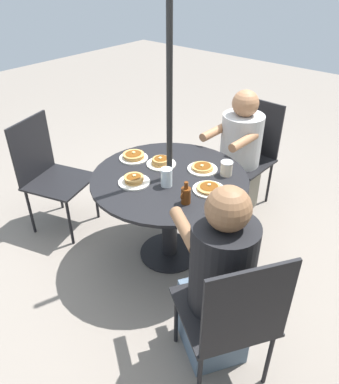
# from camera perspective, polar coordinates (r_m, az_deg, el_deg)

# --- Properties ---
(ground_plane) EXTENTS (12.00, 12.00, 0.00)m
(ground_plane) POSITION_cam_1_polar(r_m,az_deg,el_deg) (3.03, 0.00, -9.24)
(ground_plane) COLOR gray
(patio_table) EXTENTS (1.10, 1.10, 0.70)m
(patio_table) POSITION_cam_1_polar(r_m,az_deg,el_deg) (2.69, 0.00, -0.40)
(patio_table) COLOR black
(patio_table) RESTS_ON ground
(umbrella_pole) EXTENTS (0.04, 0.04, 2.14)m
(umbrella_pole) POSITION_cam_1_polar(r_m,az_deg,el_deg) (2.44, 0.00, 9.74)
(umbrella_pole) COLOR black
(umbrella_pole) RESTS_ON ground
(patio_chair_north) EXTENTS (0.64, 0.64, 0.95)m
(patio_chair_north) POSITION_cam_1_polar(r_m,az_deg,el_deg) (1.96, 9.59, -17.83)
(patio_chair_north) COLOR black
(patio_chair_north) RESTS_ON ground
(diner_north) EXTENTS (0.54, 0.58, 1.17)m
(diner_north) POSITION_cam_1_polar(r_m,az_deg,el_deg) (2.06, 7.40, -13.96)
(diner_north) COLOR slate
(diner_north) RESTS_ON ground
(patio_chair_east) EXTENTS (0.48, 0.48, 0.95)m
(patio_chair_east) POSITION_cam_1_polar(r_m,az_deg,el_deg) (3.47, 12.08, 6.46)
(patio_chair_east) COLOR black
(patio_chair_east) RESTS_ON ground
(diner_east) EXTENTS (0.54, 0.36, 1.10)m
(diner_east) POSITION_cam_1_polar(r_m,az_deg,el_deg) (3.33, 10.33, 5.04)
(diner_east) COLOR gray
(diner_east) RESTS_ON ground
(patio_chair_south) EXTENTS (0.58, 0.58, 0.95)m
(patio_chair_south) POSITION_cam_1_polar(r_m,az_deg,el_deg) (3.21, -18.02, 3.24)
(patio_chair_south) COLOR black
(patio_chair_south) RESTS_ON ground
(pancake_plate_a) EXTENTS (0.22, 0.22, 0.06)m
(pancake_plate_a) POSITION_cam_1_polar(r_m,az_deg,el_deg) (2.75, -1.30, 4.56)
(pancake_plate_a) COLOR silver
(pancake_plate_a) RESTS_ON patio_table
(pancake_plate_b) EXTENTS (0.22, 0.22, 0.06)m
(pancake_plate_b) POSITION_cam_1_polar(r_m,az_deg,el_deg) (2.54, -5.42, 1.79)
(pancake_plate_b) COLOR silver
(pancake_plate_b) RESTS_ON patio_table
(pancake_plate_c) EXTENTS (0.22, 0.22, 0.05)m
(pancake_plate_c) POSITION_cam_1_polar(r_m,az_deg,el_deg) (2.85, -5.48, 5.42)
(pancake_plate_c) COLOR silver
(pancake_plate_c) RESTS_ON patio_table
(pancake_plate_d) EXTENTS (0.22, 0.22, 0.04)m
(pancake_plate_d) POSITION_cam_1_polar(r_m,az_deg,el_deg) (2.47, 6.00, 0.52)
(pancake_plate_d) COLOR silver
(pancake_plate_d) RESTS_ON patio_table
(pancake_plate_e) EXTENTS (0.22, 0.22, 0.04)m
(pancake_plate_e) POSITION_cam_1_polar(r_m,az_deg,el_deg) (2.70, 5.05, 3.65)
(pancake_plate_e) COLOR silver
(pancake_plate_e) RESTS_ON patio_table
(syrup_bottle) EXTENTS (0.08, 0.06, 0.15)m
(syrup_bottle) POSITION_cam_1_polar(r_m,az_deg,el_deg) (2.31, 2.50, -0.46)
(syrup_bottle) COLOR #602D0F
(syrup_bottle) RESTS_ON patio_table
(coffee_cup) EXTENTS (0.09, 0.09, 0.10)m
(coffee_cup) POSITION_cam_1_polar(r_m,az_deg,el_deg) (2.64, 8.67, 3.59)
(coffee_cup) COLOR beige
(coffee_cup) RESTS_ON patio_table
(drinking_glass_a) EXTENTS (0.08, 0.08, 0.13)m
(drinking_glass_a) POSITION_cam_1_polar(r_m,az_deg,el_deg) (2.48, -0.46, 2.26)
(drinking_glass_a) COLOR silver
(drinking_glass_a) RESTS_ON patio_table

